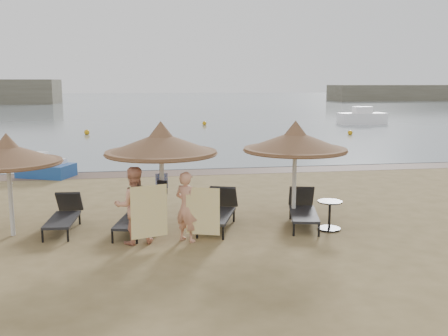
% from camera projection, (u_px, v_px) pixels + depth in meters
% --- Properties ---
extents(ground, '(160.00, 160.00, 0.00)m').
position_uv_depth(ground, '(176.00, 248.00, 11.19)').
color(ground, olive).
rests_on(ground, ground).
extents(sea, '(200.00, 140.00, 0.03)m').
position_uv_depth(sea, '(147.00, 102.00, 89.01)').
color(sea, slate).
rests_on(sea, ground).
extents(wet_sand_strip, '(200.00, 1.60, 0.01)m').
position_uv_depth(wet_sand_strip, '(161.00, 173.00, 20.33)').
color(wet_sand_strip, brown).
rests_on(wet_sand_strip, ground).
extents(palapa_left, '(2.52, 2.52, 2.50)m').
position_uv_depth(palapa_left, '(7.00, 154.00, 11.77)').
color(palapa_left, silver).
rests_on(palapa_left, ground).
extents(palapa_center, '(2.77, 2.77, 2.75)m').
position_uv_depth(palapa_center, '(161.00, 144.00, 12.14)').
color(palapa_center, silver).
rests_on(palapa_center, ground).
extents(palapa_right, '(2.72, 2.72, 2.70)m').
position_uv_depth(palapa_right, '(295.00, 142.00, 12.94)').
color(palapa_right, silver).
rests_on(palapa_right, ground).
extents(lounger_far_left, '(0.76, 1.95, 0.86)m').
position_uv_depth(lounger_far_left, '(64.00, 214.00, 12.55)').
color(lounger_far_left, black).
rests_on(lounger_far_left, ground).
extents(lounger_near_left, '(1.04, 1.99, 0.85)m').
position_uv_depth(lounger_near_left, '(135.00, 216.00, 12.45)').
color(lounger_near_left, black).
rests_on(lounger_near_left, ground).
extents(lounger_near_right, '(1.35, 2.20, 0.93)m').
position_uv_depth(lounger_near_right, '(219.00, 210.00, 12.84)').
color(lounger_near_right, black).
rests_on(lounger_near_right, ground).
extents(lounger_far_right, '(1.11, 2.09, 0.89)m').
position_uv_depth(lounger_far_right, '(303.00, 209.00, 13.02)').
color(lounger_far_right, black).
rests_on(lounger_far_right, ground).
extents(side_table, '(0.61, 0.61, 0.74)m').
position_uv_depth(side_table, '(329.00, 216.00, 12.53)').
color(side_table, black).
rests_on(side_table, ground).
extents(person_left, '(1.05, 0.78, 2.08)m').
position_uv_depth(person_left, '(133.00, 199.00, 11.36)').
color(person_left, '#E39978').
rests_on(person_left, ground).
extents(person_right, '(1.03, 1.02, 1.92)m').
position_uv_depth(person_right, '(186.00, 201.00, 11.53)').
color(person_right, '#E39978').
rests_on(person_right, ground).
extents(towel_left, '(0.82, 0.29, 1.19)m').
position_uv_depth(towel_left, '(149.00, 212.00, 11.11)').
color(towel_left, yellow).
rests_on(towel_left, ground).
extents(towel_right, '(0.75, 0.28, 1.10)m').
position_uv_depth(towel_right, '(203.00, 211.00, 11.37)').
color(towel_right, yellow).
rests_on(towel_right, ground).
extents(bag_patterned, '(0.31, 0.20, 0.38)m').
position_uv_depth(bag_patterned, '(162.00, 181.00, 12.48)').
color(bag_patterned, silver).
rests_on(bag_patterned, ground).
extents(bag_dark, '(0.25, 0.15, 0.34)m').
position_uv_depth(bag_dark, '(162.00, 187.00, 12.16)').
color(bag_dark, black).
rests_on(bag_dark, ground).
extents(pedal_boat, '(2.33, 1.89, 0.94)m').
position_uv_depth(pedal_boat, '(45.00, 168.00, 19.48)').
color(pedal_boat, '#1D4995').
rests_on(pedal_boat, ground).
extents(buoy_left, '(0.37, 0.37, 0.37)m').
position_uv_depth(buoy_left, '(87.00, 132.00, 34.76)').
color(buoy_left, orange).
rests_on(buoy_left, ground).
extents(buoy_mid, '(0.36, 0.36, 0.36)m').
position_uv_depth(buoy_mid, '(204.00, 123.00, 42.29)').
color(buoy_mid, orange).
rests_on(buoy_mid, ground).
extents(buoy_right, '(0.34, 0.34, 0.34)m').
position_uv_depth(buoy_right, '(350.00, 133.00, 34.62)').
color(buoy_right, orange).
rests_on(buoy_right, ground).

